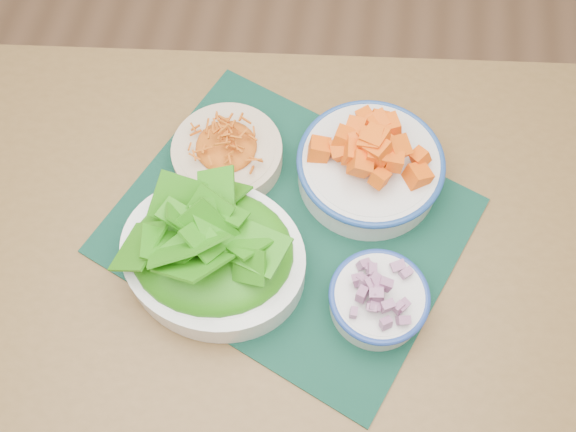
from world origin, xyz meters
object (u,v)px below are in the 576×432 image
at_px(squash_bowl, 371,162).
at_px(carrot_bowl, 227,150).
at_px(onion_bowl, 379,298).
at_px(table, 268,272).
at_px(lettuce_bowl, 212,252).
at_px(placemat, 288,225).

bearing_deg(squash_bowl, carrot_bowl, 180.00).
bearing_deg(onion_bowl, table, 157.56).
height_order(table, lettuce_bowl, lettuce_bowl).
height_order(carrot_bowl, lettuce_bowl, lettuce_bowl).
bearing_deg(carrot_bowl, table, -58.93).
bearing_deg(squash_bowl, onion_bowl, -81.55).
bearing_deg(table, squash_bowl, 38.76).
xyz_separation_m(carrot_bowl, lettuce_bowl, (0.02, -0.19, 0.02)).
height_order(table, squash_bowl, squash_bowl).
distance_m(carrot_bowl, lettuce_bowl, 0.19).
xyz_separation_m(lettuce_bowl, onion_bowl, (0.24, -0.03, -0.02)).
relative_size(squash_bowl, lettuce_bowl, 0.82).
relative_size(placemat, onion_bowl, 3.48).
relative_size(table, carrot_bowl, 5.84).
distance_m(table, placemat, 0.12).
xyz_separation_m(table, lettuce_bowl, (-0.07, -0.04, 0.16)).
relative_size(table, onion_bowl, 8.41).
relative_size(carrot_bowl, squash_bowl, 0.80).
bearing_deg(carrot_bowl, squash_bowl, 0.00).
bearing_deg(onion_bowl, carrot_bowl, 140.62).
distance_m(squash_bowl, onion_bowl, 0.22).
height_order(carrot_bowl, onion_bowl, onion_bowl).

